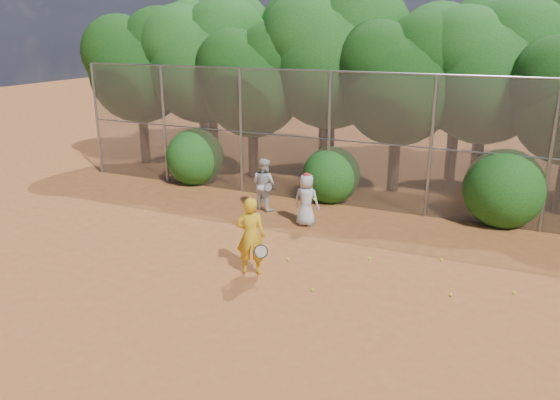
% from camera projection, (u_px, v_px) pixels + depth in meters
% --- Properties ---
extents(ground, '(80.00, 80.00, 0.00)m').
position_uv_depth(ground, '(273.00, 289.00, 11.34)').
color(ground, '#974E22').
rests_on(ground, ground).
extents(fence_back, '(20.05, 0.09, 4.03)m').
position_uv_depth(fence_back, '(357.00, 140.00, 15.96)').
color(fence_back, gray).
rests_on(fence_back, ground).
extents(tree_0, '(4.38, 3.81, 6.00)m').
position_uv_depth(tree_0, '(141.00, 62.00, 20.88)').
color(tree_0, black).
rests_on(tree_0, ground).
extents(tree_1, '(4.64, 4.03, 6.35)m').
position_uv_depth(tree_1, '(203.00, 57.00, 20.25)').
color(tree_1, black).
rests_on(tree_1, ground).
extents(tree_2, '(3.99, 3.47, 5.47)m').
position_uv_depth(tree_2, '(254.00, 77.00, 18.82)').
color(tree_2, black).
rests_on(tree_2, ground).
extents(tree_3, '(4.89, 4.26, 6.70)m').
position_uv_depth(tree_3, '(333.00, 52.00, 18.44)').
color(tree_3, black).
rests_on(tree_3, ground).
extents(tree_4, '(4.19, 3.64, 5.73)m').
position_uv_depth(tree_4, '(401.00, 76.00, 17.12)').
color(tree_4, black).
rests_on(tree_4, ground).
extents(tree_5, '(4.51, 3.92, 6.17)m').
position_uv_depth(tree_5, '(489.00, 67.00, 16.72)').
color(tree_5, black).
rests_on(tree_5, ground).
extents(tree_9, '(4.83, 4.20, 6.62)m').
position_uv_depth(tree_9, '(212.00, 49.00, 22.59)').
color(tree_9, black).
rests_on(tree_9, ground).
extents(tree_10, '(5.15, 4.48, 7.06)m').
position_uv_depth(tree_10, '(328.00, 43.00, 20.68)').
color(tree_10, black).
rests_on(tree_10, ground).
extents(tree_11, '(4.64, 4.03, 6.35)m').
position_uv_depth(tree_11, '(462.00, 59.00, 18.47)').
color(tree_11, black).
rests_on(tree_11, ground).
extents(bush_0, '(2.00, 2.00, 2.00)m').
position_uv_depth(bush_0, '(195.00, 154.00, 18.89)').
color(bush_0, '#164B12').
rests_on(bush_0, ground).
extents(bush_1, '(1.80, 1.80, 1.80)m').
position_uv_depth(bush_1, '(331.00, 173.00, 16.92)').
color(bush_1, '#164B12').
rests_on(bush_1, ground).
extents(bush_2, '(2.20, 2.20, 2.20)m').
position_uv_depth(bush_2, '(505.00, 185.00, 14.87)').
color(bush_2, '#164B12').
rests_on(bush_2, ground).
extents(player_yellow, '(0.88, 0.62, 1.75)m').
position_uv_depth(player_yellow, '(251.00, 236.00, 11.84)').
color(player_yellow, gold).
rests_on(player_yellow, ground).
extents(player_teen, '(0.73, 0.48, 1.48)m').
position_uv_depth(player_teen, '(306.00, 200.00, 14.80)').
color(player_teen, silver).
rests_on(player_teen, ground).
extents(player_white, '(0.91, 0.79, 1.56)m').
position_uv_depth(player_white, '(264.00, 184.00, 16.12)').
color(player_white, silver).
rests_on(player_white, ground).
extents(ball_0, '(0.07, 0.07, 0.07)m').
position_uv_depth(ball_0, '(369.00, 258.00, 12.78)').
color(ball_0, '#BDD727').
rests_on(ball_0, ground).
extents(ball_1, '(0.07, 0.07, 0.07)m').
position_uv_depth(ball_1, '(514.00, 293.00, 11.13)').
color(ball_1, '#BDD727').
rests_on(ball_1, ground).
extents(ball_2, '(0.07, 0.07, 0.07)m').
position_uv_depth(ball_2, '(312.00, 290.00, 11.24)').
color(ball_2, '#BDD727').
rests_on(ball_2, ground).
extents(ball_3, '(0.07, 0.07, 0.07)m').
position_uv_depth(ball_3, '(451.00, 295.00, 11.04)').
color(ball_3, '#BDD727').
rests_on(ball_3, ground).
extents(ball_4, '(0.07, 0.07, 0.07)m').
position_uv_depth(ball_4, '(288.00, 260.00, 12.71)').
color(ball_4, '#BDD727').
rests_on(ball_4, ground).
extents(ball_5, '(0.07, 0.07, 0.07)m').
position_uv_depth(ball_5, '(441.00, 260.00, 12.71)').
color(ball_5, '#BDD727').
rests_on(ball_5, ground).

